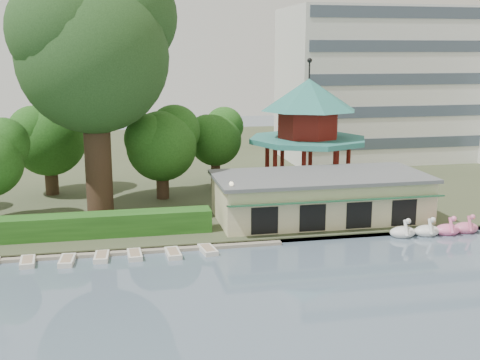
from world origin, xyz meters
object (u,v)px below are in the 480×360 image
object	(u,v)px
pavilion	(308,124)
big_tree	(95,44)
dock	(56,255)
boathouse	(320,196)

from	to	relation	value
pavilion	big_tree	distance (m)	22.60
dock	pavilion	world-z (taller)	pavilion
dock	big_tree	size ratio (longest dim) A/B	1.52
boathouse	big_tree	size ratio (longest dim) A/B	0.83
dock	pavilion	size ratio (longest dim) A/B	2.52
dock	big_tree	xyz separation A→B (m)	(3.18, 11.01, 15.30)
dock	big_tree	world-z (taller)	big_tree
dock	big_tree	bearing A→B (deg)	73.90
boathouse	big_tree	distance (m)	23.74
boathouse	pavilion	xyz separation A→B (m)	(2.00, 10.03, 5.11)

